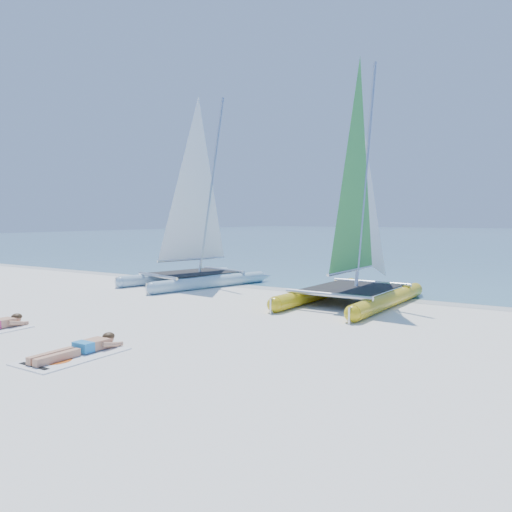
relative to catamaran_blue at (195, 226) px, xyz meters
The scene contains 7 objects.
ground 6.42m from the catamaran_blue, 48.93° to the right, with size 140.00×140.00×0.00m, color white.
sea 58.61m from the catamaran_blue, 86.11° to the left, with size 140.00×115.00×0.01m, color #6DA2B6.
wet_sand_strip 4.61m from the catamaran_blue, 13.27° to the left, with size 140.00×1.40×0.01m, color silver.
catamaran_blue is the anchor object (origin of this frame).
catamaran_yellow 6.40m from the catamaran_blue, ahead, with size 2.77×5.80×7.33m.
towel_b 9.83m from the catamaran_blue, 63.73° to the right, with size 1.00×1.85×0.02m, color white.
sunbather_b 9.64m from the catamaran_blue, 63.21° to the right, with size 0.37×1.73×0.26m.
Camera 1 is at (7.63, -9.59, 2.44)m, focal length 35.00 mm.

